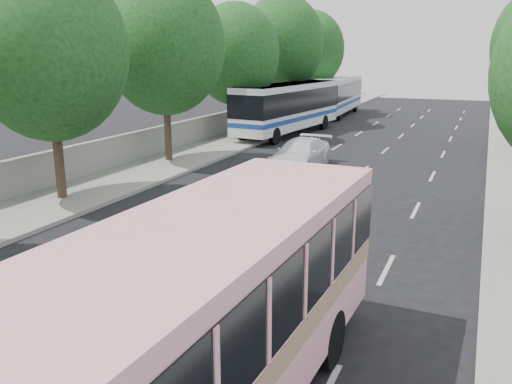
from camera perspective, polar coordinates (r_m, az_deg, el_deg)
The scene contains 14 objects.
ground at distance 12.73m, azimuth -9.17°, elevation -11.61°, with size 120.00×120.00×0.00m, color black.
sidewalk_left at distance 33.51m, azimuth -3.40°, elevation 5.09°, with size 4.00×90.00×0.15m, color #9E998E.
low_wall at distance 34.22m, azimuth -6.14°, elevation 6.62°, with size 0.30×90.00×1.50m, color #9E998E.
tree_left_b at distance 21.36m, azimuth -20.98°, elevation 14.29°, with size 5.70×5.70×8.88m.
tree_left_c at distance 27.84m, azimuth -9.58°, elevation 15.50°, with size 6.00×6.00×9.35m.
tree_left_d at distance 34.82m, azimuth -2.11°, elevation 14.64°, with size 5.52×5.52×8.60m.
tree_left_e at distance 42.17m, azimuth 2.80°, elevation 15.70°, with size 6.30×6.30×9.82m.
tree_left_f at distance 49.81m, azimuth 5.88°, elevation 14.97°, with size 5.88×5.88×9.16m.
pink_bus at distance 7.47m, azimuth -8.08°, elevation -13.70°, with size 2.99×10.43×3.30m.
pink_taxi at distance 14.66m, azimuth -1.31°, elevation -4.80°, with size 1.69×4.20×1.43m, color #EF144F.
white_pickup at distance 26.66m, azimuth 4.66°, elevation 4.00°, with size 2.00×4.91×1.43m, color white.
tour_coach_front at distance 37.47m, azimuth 3.44°, elevation 9.21°, with size 3.84×11.86×3.48m.
tour_coach_rear at distance 49.87m, azimuth 8.56°, elevation 10.29°, with size 2.95×11.23×3.33m.
taxi_roof_sign at distance 14.41m, azimuth -1.33°, elevation -1.77°, with size 0.55×0.18×0.18m, color silver.
Camera 1 is at (6.24, -9.59, 5.57)m, focal length 38.00 mm.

